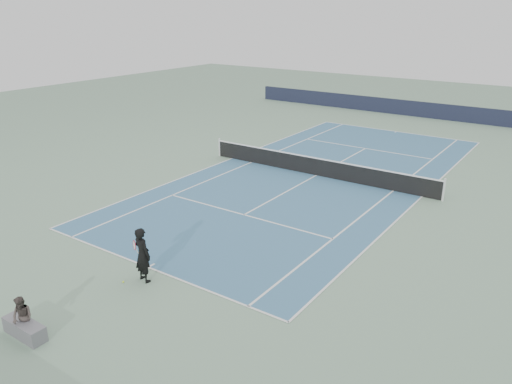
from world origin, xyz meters
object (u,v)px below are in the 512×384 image
Objects in this scene: tennis_player at (143,255)px; spectator_bench at (24,323)px; tennis_ball at (123,282)px; tennis_net at (317,166)px.

spectator_bench is (-0.45, -3.83, -0.50)m from tennis_player.
tennis_ball is at bearing -131.61° from tennis_player.
tennis_net is 200.02× the size of tennis_ball.
tennis_player is 28.22× the size of tennis_ball.
spectator_bench is (0.06, -16.35, -0.09)m from tennis_net.
tennis_player is 1.10m from tennis_ball.
tennis_ball is (0.07, -13.02, -0.47)m from tennis_net.
tennis_ball is 3.35m from spectator_bench.
tennis_net is at bearing 92.34° from tennis_player.
tennis_player is at bearing 48.39° from tennis_ball.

